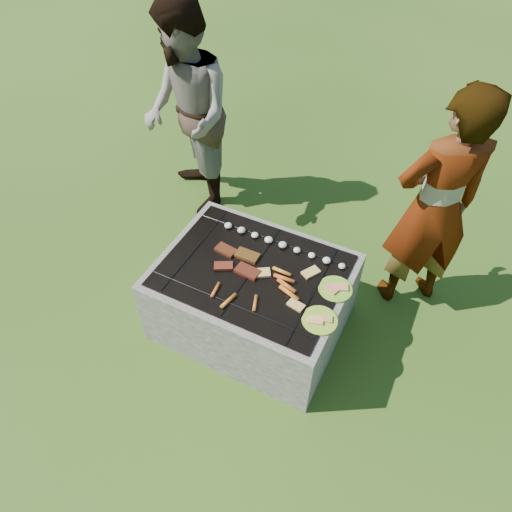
# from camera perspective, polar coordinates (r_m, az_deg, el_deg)

# --- Properties ---
(lawn) EXTENTS (60.00, 60.00, 0.00)m
(lawn) POSITION_cam_1_polar(r_m,az_deg,el_deg) (3.59, -0.37, -8.21)
(lawn) COLOR #224611
(lawn) RESTS_ON ground
(fire_pit) EXTENTS (1.30, 1.00, 0.62)m
(fire_pit) POSITION_cam_1_polar(r_m,az_deg,el_deg) (3.36, -0.39, -5.45)
(fire_pit) COLOR #9C968B
(fire_pit) RESTS_ON ground
(mushrooms) EXTENTS (0.94, 0.06, 0.04)m
(mushrooms) POSITION_cam_1_polar(r_m,az_deg,el_deg) (3.26, 2.81, 1.60)
(mushrooms) COLOR silver
(mushrooms) RESTS_ON fire_pit
(pork_slabs) EXTENTS (0.39, 0.27, 0.02)m
(pork_slabs) POSITION_cam_1_polar(r_m,az_deg,el_deg) (3.15, -2.15, -0.57)
(pork_slabs) COLOR maroon
(pork_slabs) RESTS_ON fire_pit
(sausages) EXTENTS (0.54, 0.47, 0.03)m
(sausages) POSITION_cam_1_polar(r_m,az_deg,el_deg) (2.99, 1.62, -4.02)
(sausages) COLOR orange
(sausages) RESTS_ON fire_pit
(bread_on_grate) EXTENTS (0.45, 0.41, 0.02)m
(bread_on_grate) POSITION_cam_1_polar(r_m,az_deg,el_deg) (3.04, 3.71, -3.02)
(bread_on_grate) COLOR #FCEA81
(bread_on_grate) RESTS_ON fire_pit
(plate_far) EXTENTS (0.30, 0.30, 0.03)m
(plate_far) POSITION_cam_1_polar(r_m,az_deg,el_deg) (3.05, 9.89, -4.07)
(plate_far) COLOR #AED132
(plate_far) RESTS_ON fire_pit
(plate_near) EXTENTS (0.28, 0.28, 0.03)m
(plate_near) POSITION_cam_1_polar(r_m,az_deg,el_deg) (2.88, 7.94, -7.96)
(plate_near) COLOR gold
(plate_near) RESTS_ON fire_pit
(cook) EXTENTS (0.78, 0.74, 1.80)m
(cook) POSITION_cam_1_polar(r_m,az_deg,el_deg) (3.35, 21.40, 5.56)
(cook) COLOR gray
(cook) RESTS_ON ground
(bystander) EXTENTS (1.15, 1.14, 1.87)m
(bystander) POSITION_cam_1_polar(r_m,az_deg,el_deg) (4.10, -8.57, 17.00)
(bystander) COLOR gray
(bystander) RESTS_ON ground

